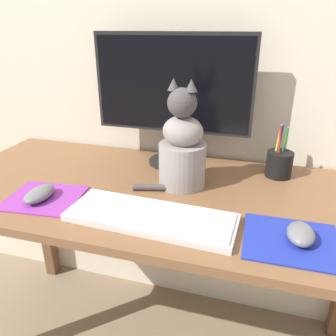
{
  "coord_description": "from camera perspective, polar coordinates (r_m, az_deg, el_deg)",
  "views": [
    {
      "loc": [
        0.28,
        -0.86,
        1.18
      ],
      "look_at": [
        0.05,
        -0.06,
        0.82
      ],
      "focal_mm": 35.0,
      "sensor_mm": 36.0,
      "label": 1
    }
  ],
  "objects": [
    {
      "name": "cat",
      "position": [
        1.0,
        2.47,
        3.45
      ],
      "size": [
        0.22,
        0.17,
        0.33
      ],
      "rotation": [
        0.0,
        0.0,
        -0.11
      ],
      "color": "gray",
      "rests_on": "desk"
    },
    {
      "name": "wall_back",
      "position": [
        1.24,
        3.34,
        26.76
      ],
      "size": [
        7.0,
        0.04,
        2.5
      ],
      "color": "beige",
      "rests_on": "ground_plane"
    },
    {
      "name": "monitor",
      "position": [
        1.14,
        0.74,
        13.11
      ],
      "size": [
        0.55,
        0.17,
        0.45
      ],
      "color": "black",
      "rests_on": "desk"
    },
    {
      "name": "desk",
      "position": [
        1.07,
        -1.67,
        -8.3
      ],
      "size": [
        1.42,
        0.63,
        0.71
      ],
      "color": "brown",
      "rests_on": "ground_plane"
    },
    {
      "name": "pen_cup",
      "position": [
        1.15,
        18.79,
        0.76
      ],
      "size": [
        0.09,
        0.09,
        0.17
      ],
      "color": "black",
      "rests_on": "desk"
    },
    {
      "name": "mousepad_left",
      "position": [
        1.03,
        -20.78,
        -4.87
      ],
      "size": [
        0.22,
        0.2,
        0.0
      ],
      "rotation": [
        0.0,
        0.0,
        0.1
      ],
      "color": "purple",
      "rests_on": "desk"
    },
    {
      "name": "mousepad_right",
      "position": [
        0.84,
        20.64,
        -11.79
      ],
      "size": [
        0.22,
        0.2,
        0.0
      ],
      "rotation": [
        0.0,
        0.0,
        0.01
      ],
      "color": "#1E2D9E",
      "rests_on": "desk"
    },
    {
      "name": "computer_mouse_left",
      "position": [
        1.01,
        -21.46,
        -4.21
      ],
      "size": [
        0.06,
        0.11,
        0.03
      ],
      "color": "slate",
      "rests_on": "mousepad_left"
    },
    {
      "name": "computer_mouse_right",
      "position": [
        0.83,
        22.12,
        -10.58
      ],
      "size": [
        0.06,
        0.1,
        0.04
      ],
      "color": "slate",
      "rests_on": "mousepad_right"
    },
    {
      "name": "keyboard",
      "position": [
        0.86,
        -3.0,
        -8.44
      ],
      "size": [
        0.45,
        0.18,
        0.02
      ],
      "rotation": [
        0.0,
        0.0,
        -0.05
      ],
      "color": "silver",
      "rests_on": "desk"
    }
  ]
}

